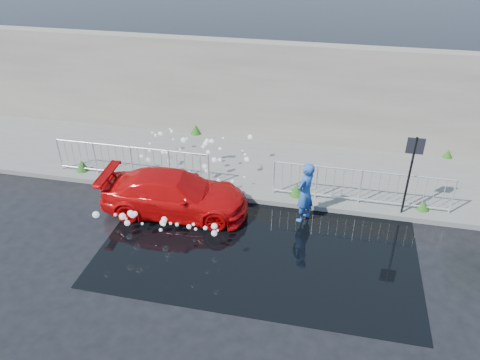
# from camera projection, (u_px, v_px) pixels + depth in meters

# --- Properties ---
(ground) EXTENTS (90.00, 90.00, 0.00)m
(ground) POSITION_uv_depth(u_px,v_px,m) (232.00, 267.00, 11.46)
(ground) COLOR black
(ground) RESTS_ON ground
(pavement) EXTENTS (30.00, 4.00, 0.15)m
(pavement) POSITION_uv_depth(u_px,v_px,m) (266.00, 167.00, 15.61)
(pavement) COLOR #5D5D59
(pavement) RESTS_ON ground
(curb) EXTENTS (30.00, 0.25, 0.16)m
(curb) POSITION_uv_depth(u_px,v_px,m) (255.00, 199.00, 13.93)
(curb) COLOR #5D5D59
(curb) RESTS_ON ground
(retaining_wall) EXTENTS (30.00, 0.60, 3.50)m
(retaining_wall) POSITION_uv_depth(u_px,v_px,m) (278.00, 93.00, 16.52)
(retaining_wall) COLOR #686458
(retaining_wall) RESTS_ON pavement
(puddle) EXTENTS (8.00, 5.00, 0.01)m
(puddle) POSITION_uv_depth(u_px,v_px,m) (259.00, 245.00, 12.20)
(puddle) COLOR black
(puddle) RESTS_ON ground
(sign_post) EXTENTS (0.45, 0.06, 2.50)m
(sign_post) POSITION_uv_depth(u_px,v_px,m) (412.00, 164.00, 12.41)
(sign_post) COLOR black
(sign_post) RESTS_ON ground
(railing_left) EXTENTS (5.05, 0.05, 1.10)m
(railing_left) POSITION_uv_depth(u_px,v_px,m) (132.00, 161.00, 14.62)
(railing_left) COLOR silver
(railing_left) RESTS_ON pavement
(railing_right) EXTENTS (5.05, 0.05, 1.10)m
(railing_right) POSITION_uv_depth(u_px,v_px,m) (361.00, 186.00, 13.35)
(railing_right) COLOR silver
(railing_right) RESTS_ON pavement
(weeds) EXTENTS (12.17, 3.93, 0.40)m
(weeds) POSITION_uv_depth(u_px,v_px,m) (251.00, 167.00, 15.11)
(weeds) COLOR #144211
(weeds) RESTS_ON pavement
(water_spray) EXTENTS (3.58, 5.42, 1.10)m
(water_spray) POSITION_uv_depth(u_px,v_px,m) (178.00, 178.00, 13.85)
(water_spray) COLOR white
(water_spray) RESTS_ON ground
(red_car) EXTENTS (4.25, 1.94, 1.21)m
(red_car) POSITION_uv_depth(u_px,v_px,m) (175.00, 194.00, 13.21)
(red_car) COLOR #C10708
(red_car) RESTS_ON ground
(person) EXTENTS (0.69, 0.77, 1.78)m
(person) POSITION_uv_depth(u_px,v_px,m) (305.00, 193.00, 12.73)
(person) COLOR #204FA3
(person) RESTS_ON ground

